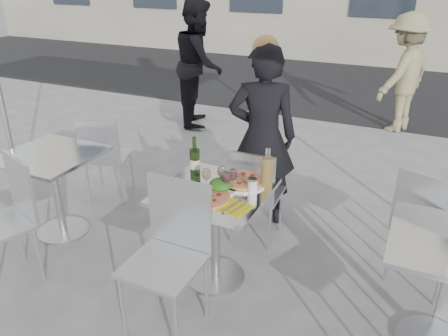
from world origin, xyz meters
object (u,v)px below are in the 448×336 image
at_px(wineglass_white_a, 206,175).
at_px(wineglass_white_b, 222,172).
at_px(pedestrian_b, 404,74).
at_px(salad_plate, 220,186).
at_px(side_chair_rfar, 428,222).
at_px(chair_near, 171,244).
at_px(pizza_far, 244,181).
at_px(side_table_left, 54,177).
at_px(pedestrian_a, 199,63).
at_px(main_table, 215,216).
at_px(sugar_shaker, 252,186).
at_px(side_chair_lfar, 104,152).
at_px(woman_diner, 262,137).
at_px(wineglass_red_b, 233,175).
at_px(napkin_right, 235,207).
at_px(wineglass_red_a, 226,178).
at_px(wine_bottle, 195,161).
at_px(carafe, 267,171).
at_px(chair_far, 254,189).
at_px(pizza_near, 205,197).
at_px(side_chair_lnear, 9,211).
at_px(napkin_left, 171,194).

xyz_separation_m(wineglass_white_a, wineglass_white_b, (0.08, 0.08, 0.00)).
xyz_separation_m(pedestrian_b, salad_plate, (-0.85, -4.07, -0.02)).
xyz_separation_m(side_chair_rfar, salad_plate, (-1.32, -0.52, 0.23)).
bearing_deg(chair_near, pizza_far, 72.36).
relative_size(side_table_left, pedestrian_a, 0.42).
xyz_separation_m(main_table, sugar_shaker, (0.25, 0.07, 0.26)).
bearing_deg(side_chair_lfar, side_chair_rfar, 158.91).
relative_size(woman_diner, wineglass_red_b, 10.21).
height_order(woman_diner, napkin_right, woman_diner).
height_order(chair_near, napkin_right, chair_near).
relative_size(main_table, wineglass_red_a, 4.76).
bearing_deg(side_table_left, wine_bottle, 6.78).
bearing_deg(side_table_left, wineglass_white_a, -0.66).
bearing_deg(sugar_shaker, wineglass_white_b, -179.30).
height_order(woman_diner, carafe, woman_diner).
height_order(side_chair_lfar, wineglass_red_a, wineglass_red_a).
distance_m(pedestrian_a, pedestrian_b, 2.84).
height_order(chair_far, pizza_near, chair_far).
bearing_deg(chair_far, sugar_shaker, 106.23).
height_order(carafe, wineglass_red_b, carafe).
xyz_separation_m(chair_near, pedestrian_a, (-1.73, 3.63, 0.31)).
height_order(side_table_left, wineglass_red_b, wineglass_red_b).
relative_size(side_table_left, wineglass_white_a, 4.76).
bearing_deg(wineglass_white_a, side_chair_lfar, 155.41).
distance_m(chair_far, pedestrian_b, 3.62).
height_order(pedestrian_b, wineglass_white_b, pedestrian_b).
relative_size(side_chair_lnear, wineglass_white_b, 5.95).
xyz_separation_m(sugar_shaker, wineglass_red_b, (-0.14, -0.01, 0.06)).
bearing_deg(wineglass_white_b, pizza_far, 45.42).
height_order(side_chair_lfar, wineglass_red_b, wineglass_red_b).
height_order(main_table, wineglass_red_b, wineglass_red_b).
xyz_separation_m(chair_far, wineglass_white_b, (-0.05, -0.50, 0.35)).
bearing_deg(pedestrian_b, main_table, 11.56).
bearing_deg(pedestrian_a, side_chair_lnear, 163.28).
xyz_separation_m(side_table_left, side_chair_lfar, (-0.01, 0.65, -0.02)).
bearing_deg(side_chair_lfar, wine_bottle, 140.08).
relative_size(chair_far, wineglass_red_a, 5.41).
xyz_separation_m(chair_near, wineglass_white_b, (0.09, 0.53, 0.28)).
relative_size(side_chair_lnear, napkin_left, 3.89).
xyz_separation_m(woman_diner, pizza_far, (0.15, -0.77, -0.04)).
height_order(pedestrian_b, pizza_far, pedestrian_b).
relative_size(chair_near, pizza_near, 2.92).
distance_m(side_chair_lnear, side_chair_rfar, 2.93).
distance_m(pizza_near, wine_bottle, 0.38).
height_order(pizza_near, wine_bottle, wine_bottle).
distance_m(chair_near, sugar_shaker, 0.66).
distance_m(pedestrian_a, salad_plate, 3.66).
distance_m(main_table, woman_diner, 0.99).
bearing_deg(side_chair_lfar, wineglass_red_b, 141.13).
bearing_deg(pedestrian_b, wineglass_white_b, 11.71).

